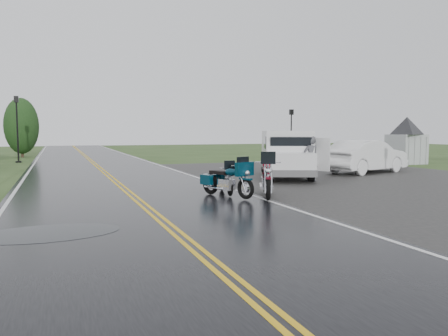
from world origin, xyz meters
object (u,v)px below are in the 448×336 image
object	(u,v)px
motorcycle_silver	(230,180)
sedan_white	(366,157)
person_at_van	(311,160)
van_white	(270,156)
motorcycle_red	(268,179)
visitor_center	(407,129)
lamp_post_far_left	(17,129)
motorcycle_teal	(246,180)
lamp_post_far_right	(291,137)

from	to	relation	value
motorcycle_silver	sedan_white	xyz separation A→B (m)	(9.92, 5.43, 0.28)
person_at_van	van_white	bearing A→B (deg)	-23.32
motorcycle_red	person_at_van	distance (m)	6.02
motorcycle_silver	motorcycle_red	bearing A→B (deg)	-50.19
motorcycle_red	person_at_van	world-z (taller)	person_at_van
sedan_white	visitor_center	bearing A→B (deg)	-74.18
lamp_post_far_left	visitor_center	bearing A→B (deg)	-23.15
sedan_white	motorcycle_red	bearing A→B (deg)	109.02
visitor_center	motorcycle_teal	distance (m)	20.09
visitor_center	van_white	distance (m)	15.19
lamp_post_far_left	lamp_post_far_right	bearing A→B (deg)	-24.79
person_at_van	lamp_post_far_left	bearing A→B (deg)	-56.77
van_white	lamp_post_far_right	xyz separation A→B (m)	(6.20, 9.05, 0.72)
motorcycle_teal	person_at_van	bearing A→B (deg)	16.15
visitor_center	motorcycle_silver	xyz separation A→B (m)	(-17.01, -10.05, -1.82)
motorcycle_silver	lamp_post_far_left	bearing A→B (deg)	120.69
motorcycle_red	van_white	size ratio (longest dim) A/B	0.43
visitor_center	lamp_post_far_left	bearing A→B (deg)	156.85
motorcycle_silver	lamp_post_far_left	world-z (taller)	lamp_post_far_left
motorcycle_silver	visitor_center	bearing A→B (deg)	40.43
motorcycle_red	lamp_post_far_left	bearing A→B (deg)	135.56
person_at_van	lamp_post_far_right	size ratio (longest dim) A/B	0.53
van_white	lamp_post_far_right	world-z (taller)	lamp_post_far_right
visitor_center	motorcycle_silver	size ratio (longest dim) A/B	8.11
motorcycle_red	motorcycle_silver	distance (m)	1.51
motorcycle_teal	motorcycle_silver	world-z (taller)	motorcycle_teal
lamp_post_far_left	motorcycle_teal	bearing A→B (deg)	-69.40
motorcycle_red	person_at_van	size ratio (longest dim) A/B	1.28
sedan_white	lamp_post_far_left	size ratio (longest dim) A/B	1.11
van_white	sedan_white	distance (m)	6.86
person_at_van	lamp_post_far_right	bearing A→B (deg)	-117.90
van_white	motorcycle_red	bearing A→B (deg)	-94.14
sedan_white	lamp_post_far_left	xyz separation A→B (m)	(-17.80, 15.27, 1.51)
visitor_center	motorcycle_red	world-z (taller)	visitor_center
sedan_white	motorcycle_teal	bearing A→B (deg)	105.47
visitor_center	sedan_white	size ratio (longest dim) A/B	3.05
van_white	lamp_post_far_right	distance (m)	11.00
lamp_post_far_right	motorcycle_teal	bearing A→B (deg)	-124.65
motorcycle_teal	visitor_center	bearing A→B (deg)	10.53
sedan_white	person_at_van	bearing A→B (deg)	99.09
van_white	person_at_van	distance (m)	1.78
motorcycle_red	visitor_center	bearing A→B (deg)	59.07
visitor_center	sedan_white	bearing A→B (deg)	-146.89
motorcycle_teal	motorcycle_silver	bearing A→B (deg)	81.51
visitor_center	van_white	world-z (taller)	visitor_center
visitor_center	person_at_van	bearing A→B (deg)	-149.55
visitor_center	person_at_van	distance (m)	14.02
visitor_center	lamp_post_far_right	size ratio (longest dim) A/B	4.29
visitor_center	motorcycle_red	bearing A→B (deg)	-145.05
visitor_center	motorcycle_red	distance (m)	19.90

